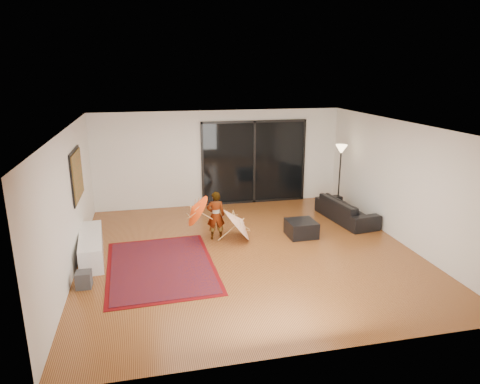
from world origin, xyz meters
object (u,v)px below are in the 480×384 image
object	(u,v)px
sofa	(346,210)
media_console	(91,246)
ottoman	(301,228)
child	(216,215)

from	to	relation	value
sofa	media_console	bearing A→B (deg)	91.82
media_console	sofa	bearing A→B (deg)	3.49
media_console	sofa	world-z (taller)	sofa
media_console	ottoman	xyz separation A→B (m)	(4.68, 0.20, -0.06)
media_console	sofa	size ratio (longest dim) A/B	0.92
media_console	ottoman	distance (m)	4.69
sofa	child	size ratio (longest dim) A/B	1.71
media_console	ottoman	world-z (taller)	media_console
media_console	sofa	distance (m)	6.28
ottoman	child	world-z (taller)	child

